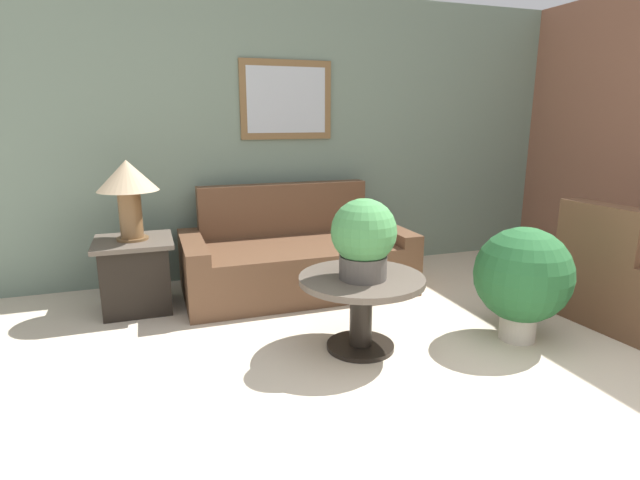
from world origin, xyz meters
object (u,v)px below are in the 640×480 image
Objects in this scene: coffee_table at (361,297)px; potted_plant_on_table at (364,237)px; side_table at (136,274)px; table_lamp at (128,183)px; potted_plant_floor at (523,277)px; armchair at (630,282)px; couch_main at (295,258)px.

potted_plant_on_table is (-0.01, -0.04, 0.41)m from coffee_table.
table_lamp is at bearing 0.00° from side_table.
table_lamp is at bearing 138.48° from coffee_table.
side_table is 2.88m from potted_plant_floor.
armchair is 2.16m from coffee_table.
couch_main is 1.41m from potted_plant_on_table.
armchair is 1.81× the size of side_table.
potted_plant_floor is at bearing 89.10° from armchair.
coffee_table is 0.41m from potted_plant_on_table.
coffee_table is 1.59× the size of potted_plant_on_table.
potted_plant_on_table is at bearing -104.63° from coffee_table.
table_lamp is 1.20× the size of potted_plant_on_table.
side_table is (-1.39, 1.23, -0.07)m from coffee_table.
potted_plant_on_table is (1.38, -1.27, 0.48)m from side_table.
armchair is 1.31× the size of coffee_table.
potted_plant_on_table is (1.38, -1.27, -0.24)m from table_lamp.
side_table is (-1.32, -0.05, 0.01)m from couch_main.
coffee_table is 1.03× the size of potted_plant_floor.
potted_plant_floor is (-1.07, -0.06, 0.17)m from armchair.
coffee_table is (-2.15, 0.16, 0.09)m from armchair.
coffee_table is 1.11m from potted_plant_floor.
couch_main is 3.29× the size of side_table.
table_lamp is (-3.55, 1.40, 0.73)m from armchair.
couch_main is 1.51m from table_lamp.
potted_plant_floor reaches higher than coffee_table.
side_table is 0.96× the size of table_lamp.
table_lamp is at bearing 137.41° from potted_plant_on_table.
potted_plant_on_table reaches higher than coffee_table.
couch_main reaches higher than side_table.
armchair is at bearing 3.25° from potted_plant_floor.
potted_plant_floor is (2.47, -1.46, 0.16)m from side_table.
couch_main reaches higher than coffee_table.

